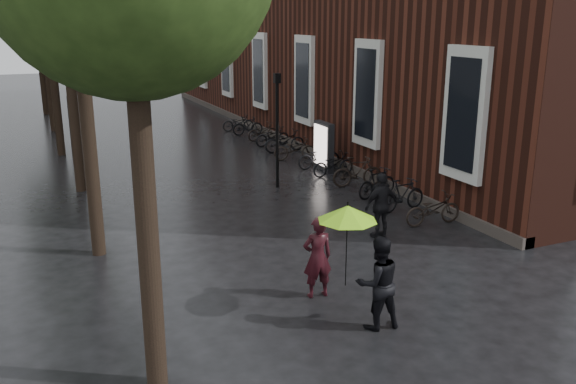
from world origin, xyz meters
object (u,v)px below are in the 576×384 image
ad_lightbox (323,146)px  lamp_post (277,119)px  parked_bicycles (310,153)px  pedestrian_walking (381,205)px  person_black (378,283)px  person_burgundy (317,257)px

ad_lightbox → lamp_post: (-2.49, -1.49, 1.39)m
lamp_post → parked_bicycles: bearing=45.9°
pedestrian_walking → ad_lightbox: 7.27m
person_black → pedestrian_walking: bearing=-117.0°
pedestrian_walking → lamp_post: size_ratio=0.45×
person_black → pedestrian_walking: person_black is taller
person_burgundy → lamp_post: 8.48m
person_burgundy → lamp_post: lamp_post is taller
person_burgundy → parked_bicycles: 11.56m
parked_bicycles → ad_lightbox: ad_lightbox is taller
person_burgundy → parked_bicycles: bearing=-111.1°
ad_lightbox → pedestrian_walking: bearing=-104.8°
pedestrian_walking → person_black: bearing=50.2°
person_burgundy → ad_lightbox: bearing=-113.8°
person_burgundy → lamp_post: bearing=-103.4°
parked_bicycles → lamp_post: (-2.41, -2.49, 1.84)m
person_black → parked_bicycles: 12.86m
parked_bicycles → person_burgundy: bearing=-115.2°
person_black → lamp_post: lamp_post is taller
ad_lightbox → lamp_post: bearing=-148.4°
pedestrian_walking → ad_lightbox: size_ratio=0.95×
pedestrian_walking → ad_lightbox: ad_lightbox is taller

